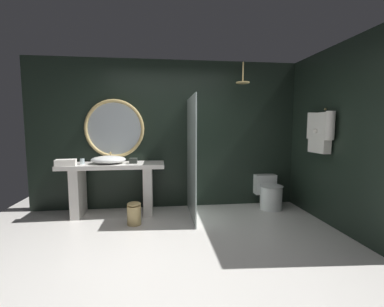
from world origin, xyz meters
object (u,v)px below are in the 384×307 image
(hanging_bathrobe, at_px, (320,131))
(waste_bin, at_px, (134,213))
(tumbler_cup, at_px, (82,161))
(vessel_sink, at_px, (108,160))
(rain_shower_head, at_px, (243,81))
(folded_hand_towel, at_px, (66,163))
(round_wall_mirror, at_px, (115,129))
(toilet, at_px, (269,193))
(tissue_box, at_px, (133,161))

(hanging_bathrobe, bearing_deg, waste_bin, 176.36)
(tumbler_cup, height_order, waste_bin, tumbler_cup)
(vessel_sink, xyz_separation_m, rain_shower_head, (2.20, -0.08, 1.28))
(hanging_bathrobe, distance_m, folded_hand_towel, 3.88)
(tumbler_cup, xyz_separation_m, round_wall_mirror, (0.46, 0.31, 0.51))
(hanging_bathrobe, height_order, toilet, hanging_bathrobe)
(tissue_box, height_order, round_wall_mirror, round_wall_mirror)
(vessel_sink, distance_m, waste_bin, 1.00)
(round_wall_mirror, distance_m, folded_hand_towel, 0.95)
(vessel_sink, bearing_deg, round_wall_mirror, 77.06)
(waste_bin, height_order, folded_hand_towel, folded_hand_towel)
(vessel_sink, height_order, folded_hand_towel, vessel_sink)
(vessel_sink, height_order, toilet, vessel_sink)
(tumbler_cup, height_order, hanging_bathrobe, hanging_bathrobe)
(rain_shower_head, height_order, toilet, rain_shower_head)
(round_wall_mirror, bearing_deg, waste_bin, -64.51)
(waste_bin, bearing_deg, round_wall_mirror, 115.49)
(vessel_sink, xyz_separation_m, hanging_bathrobe, (3.21, -0.68, 0.47))
(folded_hand_towel, bearing_deg, round_wall_mirror, 33.76)
(vessel_sink, relative_size, waste_bin, 1.62)
(round_wall_mirror, distance_m, toilet, 2.94)
(tissue_box, xyz_separation_m, waste_bin, (0.04, -0.49, -0.72))
(rain_shower_head, bearing_deg, tumbler_cup, 178.94)
(rain_shower_head, distance_m, toilet, 2.01)
(vessel_sink, relative_size, toilet, 0.94)
(round_wall_mirror, height_order, waste_bin, round_wall_mirror)
(tumbler_cup, bearing_deg, vessel_sink, 4.12)
(tumbler_cup, bearing_deg, toilet, 1.04)
(vessel_sink, bearing_deg, toilet, 0.59)
(waste_bin, bearing_deg, hanging_bathrobe, -3.64)
(tumbler_cup, relative_size, waste_bin, 0.27)
(hanging_bathrobe, height_order, folded_hand_towel, hanging_bathrobe)
(waste_bin, bearing_deg, rain_shower_head, 13.58)
(waste_bin, bearing_deg, tissue_box, 94.82)
(round_wall_mirror, distance_m, hanging_bathrobe, 3.29)
(tumbler_cup, height_order, tissue_box, tumbler_cup)
(tumbler_cup, bearing_deg, round_wall_mirror, 33.63)
(toilet, relative_size, waste_bin, 1.72)
(folded_hand_towel, bearing_deg, vessel_sink, 15.47)
(round_wall_mirror, xyz_separation_m, rain_shower_head, (2.13, -0.36, 0.78))
(vessel_sink, distance_m, rain_shower_head, 2.54)
(hanging_bathrobe, relative_size, toilet, 1.13)
(hanging_bathrobe, bearing_deg, tumbler_cup, 169.80)
(toilet, height_order, waste_bin, toilet)
(rain_shower_head, bearing_deg, waste_bin, -166.42)
(tumbler_cup, distance_m, hanging_bathrobe, 3.70)
(tumbler_cup, relative_size, hanging_bathrobe, 0.14)
(tumbler_cup, height_order, round_wall_mirror, round_wall_mirror)
(rain_shower_head, height_order, hanging_bathrobe, rain_shower_head)
(tumbler_cup, xyz_separation_m, rain_shower_head, (2.60, -0.05, 1.30))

